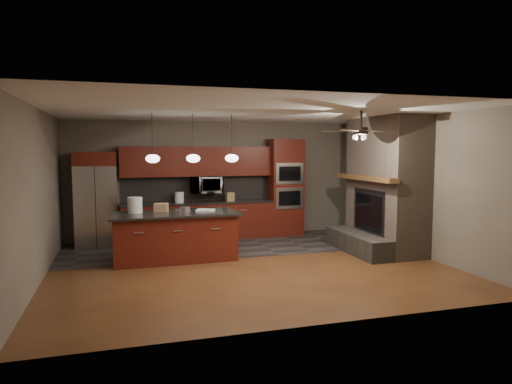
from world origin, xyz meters
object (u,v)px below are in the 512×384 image
object	(u,v)px
cardboard_box	(161,207)
counter_box	(230,197)
white_bucket	(135,205)
counter_bucket	(179,197)
paint_can	(185,210)
kitchen_island	(175,236)
microwave	(206,185)
oven_tower	(285,187)
paint_tray	(206,210)
refrigerator	(96,199)

from	to	relation	value
cardboard_box	counter_box	size ratio (longest dim) A/B	1.21
white_bucket	counter_bucket	size ratio (longest dim) A/B	1.23
white_bucket	paint_can	world-z (taller)	white_bucket
counter_bucket	paint_can	bearing A→B (deg)	-93.89
kitchen_island	paint_can	world-z (taller)	paint_can
kitchen_island	counter_bucket	xyz separation A→B (m)	(0.33, 1.86, 0.56)
white_bucket	paint_can	xyz separation A→B (m)	(0.92, -0.32, -0.09)
counter_bucket	counter_box	xyz separation A→B (m)	(1.20, -0.05, -0.02)
microwave	oven_tower	bearing A→B (deg)	-1.66
kitchen_island	paint_tray	size ratio (longest dim) A/B	6.94
microwave	refrigerator	bearing A→B (deg)	-176.97
microwave	counter_box	xyz separation A→B (m)	(0.55, -0.10, -0.30)
white_bucket	paint_tray	xyz separation A→B (m)	(1.34, -0.15, -0.13)
kitchen_island	cardboard_box	size ratio (longest dim) A/B	9.70
oven_tower	white_bucket	world-z (taller)	oven_tower
oven_tower	white_bucket	size ratio (longest dim) A/B	7.97
paint_can	cardboard_box	distance (m)	0.55
kitchen_island	cardboard_box	world-z (taller)	cardboard_box
paint_tray	cardboard_box	world-z (taller)	cardboard_box
counter_bucket	white_bucket	bearing A→B (deg)	-122.31
kitchen_island	counter_box	bearing A→B (deg)	48.96
cardboard_box	counter_box	world-z (taller)	counter_box
kitchen_island	paint_tray	world-z (taller)	paint_tray
white_bucket	kitchen_island	bearing A→B (deg)	-15.23
white_bucket	microwave	bearing A→B (deg)	45.14
paint_tray	oven_tower	bearing A→B (deg)	58.18
microwave	counter_box	bearing A→B (deg)	-10.36
white_bucket	counter_bucket	world-z (taller)	white_bucket
cardboard_box	oven_tower	bearing A→B (deg)	46.68
white_bucket	counter_box	size ratio (longest dim) A/B	1.43
microwave	white_bucket	distance (m)	2.43
white_bucket	counter_bucket	distance (m)	1.97
paint_can	oven_tower	bearing A→B (deg)	35.62
paint_can	cardboard_box	xyz separation A→B (m)	(-0.42, 0.36, 0.02)
kitchen_island	cardboard_box	distance (m)	0.63
oven_tower	counter_bucket	distance (m)	2.63
kitchen_island	white_bucket	xyz separation A→B (m)	(-0.72, 0.20, 0.60)
microwave	refrigerator	xyz separation A→B (m)	(-2.48, -0.13, -0.26)
paint_tray	refrigerator	bearing A→B (deg)	161.32
kitchen_island	counter_bucket	world-z (taller)	counter_bucket
refrigerator	cardboard_box	bearing A→B (deg)	-50.57
oven_tower	kitchen_island	size ratio (longest dim) A/B	0.97
counter_box	paint_tray	bearing A→B (deg)	-126.35
kitchen_island	counter_bucket	bearing A→B (deg)	79.11
paint_can	white_bucket	bearing A→B (deg)	160.55
white_bucket	refrigerator	bearing A→B (deg)	116.10
counter_bucket	microwave	bearing A→B (deg)	4.38
cardboard_box	counter_bucket	distance (m)	1.72
kitchen_island	cardboard_box	xyz separation A→B (m)	(-0.23, 0.23, 0.54)
white_bucket	counter_box	xyz separation A→B (m)	(2.25, 1.61, -0.06)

